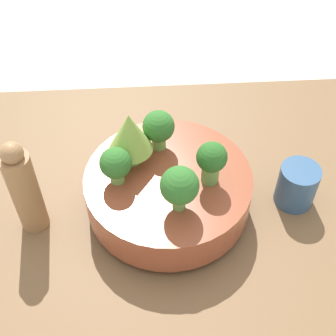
{
  "coord_description": "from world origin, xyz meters",
  "views": [
    {
      "loc": [
        0.03,
        0.48,
        0.69
      ],
      "look_at": [
        0.0,
        -0.01,
        0.15
      ],
      "focal_mm": 50.0,
      "sensor_mm": 36.0,
      "label": 1
    }
  ],
  "objects": [
    {
      "name": "table",
      "position": [
        0.0,
        0.0,
        0.02
      ],
      "size": [
        0.9,
        0.7,
        0.05
      ],
      "color": "brown",
      "rests_on": "ground_plane"
    },
    {
      "name": "broccoli_floret_right",
      "position": [
        0.08,
        -0.01,
        0.16
      ],
      "size": [
        0.05,
        0.05,
        0.06
      ],
      "color": "#7AB256",
      "rests_on": "bowl"
    },
    {
      "name": "romanesco_piece_near",
      "position": [
        0.06,
        -0.05,
        0.19
      ],
      "size": [
        0.07,
        0.07,
        0.1
      ],
      "color": "#7AB256",
      "rests_on": "bowl"
    },
    {
      "name": "broccoli_floret_back",
      "position": [
        -0.01,
        0.05,
        0.17
      ],
      "size": [
        0.06,
        0.06,
        0.08
      ],
      "color": "#6BA34C",
      "rests_on": "bowl"
    },
    {
      "name": "pepper_mill",
      "position": [
        0.22,
        0.01,
        0.14
      ],
      "size": [
        0.04,
        0.04,
        0.18
      ],
      "color": "#997047",
      "rests_on": "table"
    },
    {
      "name": "broccoli_floret_front",
      "position": [
        0.01,
        -0.08,
        0.17
      ],
      "size": [
        0.05,
        0.05,
        0.07
      ],
      "color": "#7AB256",
      "rests_on": "bowl"
    },
    {
      "name": "ground_plane",
      "position": [
        0.0,
        0.0,
        0.0
      ],
      "size": [
        6.0,
        6.0,
        0.0
      ],
      "primitive_type": "plane",
      "color": "beige"
    },
    {
      "name": "cup",
      "position": [
        -0.22,
        -0.01,
        0.09
      ],
      "size": [
        0.07,
        0.07,
        0.08
      ],
      "color": "#33567F",
      "rests_on": "table"
    },
    {
      "name": "broccoli_floret_left",
      "position": [
        -0.06,
        0.0,
        0.17
      ],
      "size": [
        0.05,
        0.05,
        0.08
      ],
      "color": "#609347",
      "rests_on": "bowl"
    },
    {
      "name": "bowl",
      "position": [
        0.0,
        -0.01,
        0.09
      ],
      "size": [
        0.27,
        0.27,
        0.08
      ],
      "color": "brown",
      "rests_on": "table"
    }
  ]
}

